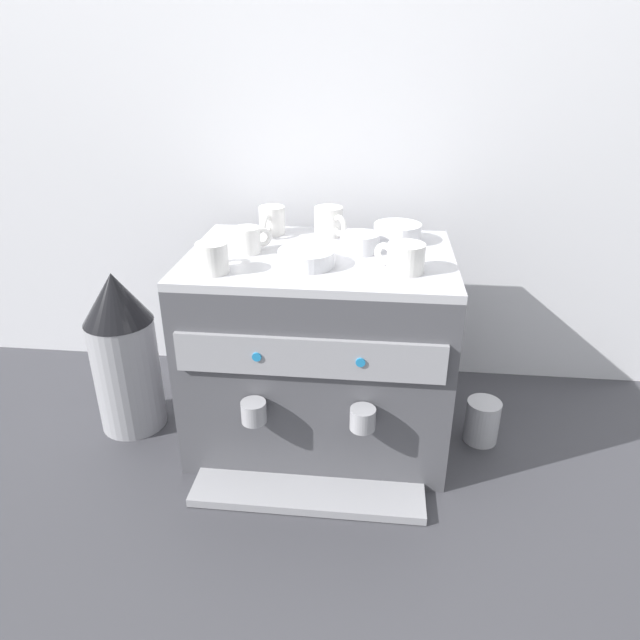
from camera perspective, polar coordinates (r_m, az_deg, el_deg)
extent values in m
plane|color=#38383D|center=(1.57, 0.00, -10.78)|extent=(4.00, 4.00, 0.00)
cube|color=silver|center=(1.66, 1.33, 12.20)|extent=(2.80, 0.03, 1.09)
cube|color=#4C4C51|center=(1.44, 0.00, -3.09)|extent=(0.63, 0.44, 0.48)
cube|color=#B7B7BC|center=(1.34, 0.00, 6.31)|extent=(0.63, 0.44, 0.02)
cube|color=#939399|center=(1.19, -1.16, -3.86)|extent=(0.58, 0.01, 0.09)
cylinder|color=#1E7AB7|center=(1.20, -6.42, -3.72)|extent=(0.02, 0.01, 0.02)
cylinder|color=#1E7AB7|center=(1.18, 4.12, -4.29)|extent=(0.02, 0.01, 0.02)
cube|color=#939399|center=(1.35, -1.28, -17.16)|extent=(0.53, 0.12, 0.02)
cylinder|color=#939399|center=(1.26, -6.72, -9.22)|extent=(0.06, 0.06, 0.05)
cylinder|color=#939399|center=(1.23, 4.34, -9.93)|extent=(0.06, 0.06, 0.05)
cylinder|color=white|center=(1.23, -10.83, 6.21)|extent=(0.07, 0.07, 0.07)
torus|color=white|center=(1.27, -10.81, 6.88)|extent=(0.02, 0.05, 0.05)
cylinder|color=white|center=(1.23, 8.69, 6.24)|extent=(0.08, 0.08, 0.06)
torus|color=white|center=(1.25, 6.56, 6.69)|extent=(0.05, 0.04, 0.05)
cylinder|color=white|center=(1.35, -7.38, 8.03)|extent=(0.06, 0.06, 0.06)
torus|color=white|center=(1.36, -5.78, 8.33)|extent=(0.04, 0.04, 0.05)
cylinder|color=white|center=(1.47, 0.88, 9.96)|extent=(0.07, 0.07, 0.07)
torus|color=white|center=(1.43, 1.98, 9.52)|extent=(0.04, 0.05, 0.05)
cylinder|color=white|center=(1.49, -4.87, 10.04)|extent=(0.07, 0.07, 0.07)
torus|color=white|center=(1.45, -5.42, 9.57)|extent=(0.02, 0.05, 0.05)
cylinder|color=white|center=(1.26, -1.38, 6.33)|extent=(0.13, 0.13, 0.04)
cylinder|color=white|center=(1.26, -1.37, 5.76)|extent=(0.07, 0.07, 0.01)
cylinder|color=white|center=(1.43, 7.84, 8.75)|extent=(0.12, 0.12, 0.04)
cylinder|color=white|center=(1.44, 7.80, 8.11)|extent=(0.06, 0.06, 0.01)
cylinder|color=white|center=(1.35, 4.06, 7.82)|extent=(0.09, 0.09, 0.04)
cylinder|color=white|center=(1.35, 4.04, 7.17)|extent=(0.05, 0.05, 0.01)
cylinder|color=#939399|center=(1.58, -18.89, -5.20)|extent=(0.17, 0.17, 0.31)
cone|color=black|center=(1.49, -20.08, 2.14)|extent=(0.17, 0.17, 0.13)
cylinder|color=#B7B7BC|center=(1.55, 16.09, -9.80)|extent=(0.09, 0.09, 0.12)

